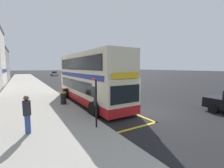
# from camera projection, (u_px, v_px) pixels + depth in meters

# --- Properties ---
(ground_plane) EXTENTS (260.00, 260.00, 0.00)m
(ground_plane) POSITION_uv_depth(u_px,v_px,m) (57.00, 80.00, 38.02)
(ground_plane) COLOR black
(pavement_near) EXTENTS (6.00, 76.00, 0.14)m
(pavement_near) POSITION_uv_depth(u_px,v_px,m) (25.00, 81.00, 34.41)
(pavement_near) COLOR #A39E93
(pavement_near) RESTS_ON ground
(double_decker_bus) EXTENTS (3.14, 11.22, 4.40)m
(double_decker_bus) POSITION_uv_depth(u_px,v_px,m) (89.00, 80.00, 13.71)
(double_decker_bus) COLOR beige
(double_decker_bus) RESTS_ON ground
(bus_bay_markings) EXTENTS (2.94, 14.20, 0.01)m
(bus_bay_markings) POSITION_uv_depth(u_px,v_px,m) (88.00, 102.00, 14.07)
(bus_bay_markings) COLOR gold
(bus_bay_markings) RESTS_ON ground
(bus_stop_sign) EXTENTS (0.09, 0.51, 2.50)m
(bus_stop_sign) POSITION_uv_depth(u_px,v_px,m) (95.00, 98.00, 7.68)
(bus_stop_sign) COLOR black
(bus_stop_sign) RESTS_ON pavement_near
(parked_car_maroon_behind) EXTENTS (2.09, 4.20, 1.62)m
(parked_car_maroon_behind) POSITION_uv_depth(u_px,v_px,m) (74.00, 78.00, 34.63)
(parked_car_maroon_behind) COLOR maroon
(parked_car_maroon_behind) RESTS_ON ground
(parked_car_silver_across) EXTENTS (2.09, 4.20, 1.62)m
(parked_car_silver_across) POSITION_uv_depth(u_px,v_px,m) (54.00, 74.00, 55.98)
(parked_car_silver_across) COLOR #B2B5BA
(parked_car_silver_across) RESTS_ON ground
(pedestrian_waiting_near_sign) EXTENTS (0.34, 0.34, 1.79)m
(pedestrian_waiting_near_sign) POSITION_uv_depth(u_px,v_px,m) (27.00, 113.00, 6.93)
(pedestrian_waiting_near_sign) COLOR #33478C
(pedestrian_waiting_near_sign) RESTS_ON pavement_near
(litter_bin) EXTENTS (0.50, 0.50, 1.01)m
(litter_bin) POSITION_uv_depth(u_px,v_px,m) (63.00, 98.00, 12.58)
(litter_bin) COLOR black
(litter_bin) RESTS_ON pavement_near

